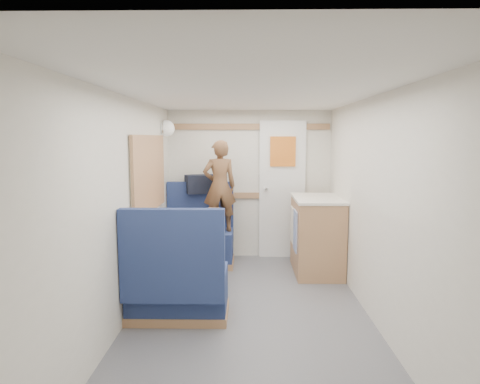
{
  "coord_description": "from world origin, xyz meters",
  "views": [
    {
      "loc": [
        -0.02,
        -3.55,
        1.63
      ],
      "look_at": [
        -0.1,
        0.9,
        1.07
      ],
      "focal_mm": 32.0,
      "sensor_mm": 36.0,
      "label": 1
    }
  ],
  "objects_px": {
    "galley_counter": "(316,234)",
    "duffel_bag": "(205,184)",
    "orange_fruit": "(204,218)",
    "bread_loaf": "(212,214)",
    "tumbler_left": "(162,224)",
    "bench_far": "(199,241)",
    "dome_light": "(166,128)",
    "beer_glass": "(210,215)",
    "salt_grinder": "(186,217)",
    "wine_glass": "(186,213)",
    "cheese_block": "(192,224)",
    "tumbler_right": "(190,216)",
    "pepper_grinder": "(190,218)",
    "bench_near": "(177,287)",
    "tray": "(198,226)",
    "dinette_table": "(190,236)",
    "person": "(220,186)"
  },
  "relations": [
    {
      "from": "tumbler_right",
      "to": "bread_loaf",
      "type": "height_order",
      "value": "tumbler_right"
    },
    {
      "from": "dinette_table",
      "to": "person",
      "type": "distance_m",
      "value": 0.95
    },
    {
      "from": "wine_glass",
      "to": "tumbler_right",
      "type": "height_order",
      "value": "wine_glass"
    },
    {
      "from": "dome_light",
      "to": "pepper_grinder",
      "type": "relative_size",
      "value": 1.96
    },
    {
      "from": "galley_counter",
      "to": "salt_grinder",
      "type": "height_order",
      "value": "galley_counter"
    },
    {
      "from": "person",
      "to": "orange_fruit",
      "type": "distance_m",
      "value": 0.88
    },
    {
      "from": "pepper_grinder",
      "to": "salt_grinder",
      "type": "relative_size",
      "value": 1.18
    },
    {
      "from": "tray",
      "to": "beer_glass",
      "type": "distance_m",
      "value": 0.45
    },
    {
      "from": "bench_near",
      "to": "salt_grinder",
      "type": "relative_size",
      "value": 12.12
    },
    {
      "from": "bench_far",
      "to": "cheese_block",
      "type": "bearing_deg",
      "value": -86.96
    },
    {
      "from": "dome_light",
      "to": "pepper_grinder",
      "type": "height_order",
      "value": "dome_light"
    },
    {
      "from": "bench_near",
      "to": "tumbler_left",
      "type": "xyz_separation_m",
      "value": [
        -0.22,
        0.49,
        0.48
      ]
    },
    {
      "from": "orange_fruit",
      "to": "beer_glass",
      "type": "relative_size",
      "value": 0.78
    },
    {
      "from": "tray",
      "to": "orange_fruit",
      "type": "relative_size",
      "value": 5.11
    },
    {
      "from": "galley_counter",
      "to": "tumbler_left",
      "type": "height_order",
      "value": "galley_counter"
    },
    {
      "from": "orange_fruit",
      "to": "bench_near",
      "type": "bearing_deg",
      "value": -101.17
    },
    {
      "from": "dome_light",
      "to": "beer_glass",
      "type": "height_order",
      "value": "dome_light"
    },
    {
      "from": "pepper_grinder",
      "to": "tumbler_right",
      "type": "bearing_deg",
      "value": 94.5
    },
    {
      "from": "bench_far",
      "to": "dome_light",
      "type": "height_order",
      "value": "dome_light"
    },
    {
      "from": "orange_fruit",
      "to": "galley_counter",
      "type": "bearing_deg",
      "value": 24.56
    },
    {
      "from": "bench_near",
      "to": "pepper_grinder",
      "type": "relative_size",
      "value": 10.3
    },
    {
      "from": "duffel_bag",
      "to": "wine_glass",
      "type": "xyz_separation_m",
      "value": [
        -0.08,
        -1.24,
        -0.18
      ]
    },
    {
      "from": "duffel_bag",
      "to": "tumbler_left",
      "type": "bearing_deg",
      "value": -120.59
    },
    {
      "from": "bench_far",
      "to": "galley_counter",
      "type": "height_order",
      "value": "bench_far"
    },
    {
      "from": "duffel_bag",
      "to": "bread_loaf",
      "type": "distance_m",
      "value": 0.92
    },
    {
      "from": "duffel_bag",
      "to": "beer_glass",
      "type": "relative_size",
      "value": 5.43
    },
    {
      "from": "bench_far",
      "to": "tray",
      "type": "height_order",
      "value": "bench_far"
    },
    {
      "from": "dinette_table",
      "to": "beer_glass",
      "type": "xyz_separation_m",
      "value": [
        0.21,
        0.19,
        0.2
      ]
    },
    {
      "from": "bench_far",
      "to": "bread_loaf",
      "type": "xyz_separation_m",
      "value": [
        0.23,
        -0.61,
        0.47
      ]
    },
    {
      "from": "cheese_block",
      "to": "wine_glass",
      "type": "xyz_separation_m",
      "value": [
        -0.08,
        0.12,
        0.09
      ]
    },
    {
      "from": "orange_fruit",
      "to": "beer_glass",
      "type": "bearing_deg",
      "value": 78.64
    },
    {
      "from": "tray",
      "to": "bread_loaf",
      "type": "bearing_deg",
      "value": 77.66
    },
    {
      "from": "dinette_table",
      "to": "cheese_block",
      "type": "height_order",
      "value": "cheese_block"
    },
    {
      "from": "salt_grinder",
      "to": "wine_glass",
      "type": "bearing_deg",
      "value": -83.87
    },
    {
      "from": "wine_glass",
      "to": "tumbler_left",
      "type": "distance_m",
      "value": 0.33
    },
    {
      "from": "cheese_block",
      "to": "beer_glass",
      "type": "relative_size",
      "value": 1.09
    },
    {
      "from": "tumbler_left",
      "to": "pepper_grinder",
      "type": "bearing_deg",
      "value": 56.47
    },
    {
      "from": "galley_counter",
      "to": "duffel_bag",
      "type": "relative_size",
      "value": 1.83
    },
    {
      "from": "galley_counter",
      "to": "tumbler_left",
      "type": "xyz_separation_m",
      "value": [
        -1.69,
        -0.92,
        0.31
      ]
    },
    {
      "from": "orange_fruit",
      "to": "salt_grinder",
      "type": "xyz_separation_m",
      "value": [
        -0.21,
        0.14,
        -0.01
      ]
    },
    {
      "from": "bench_near",
      "to": "dome_light",
      "type": "height_order",
      "value": "dome_light"
    },
    {
      "from": "bench_near",
      "to": "pepper_grinder",
      "type": "bearing_deg",
      "value": 89.49
    },
    {
      "from": "wine_glass",
      "to": "cheese_block",
      "type": "bearing_deg",
      "value": -55.65
    },
    {
      "from": "orange_fruit",
      "to": "bread_loaf",
      "type": "bearing_deg",
      "value": 77.95
    },
    {
      "from": "beer_glass",
      "to": "pepper_grinder",
      "type": "relative_size",
      "value": 0.91
    },
    {
      "from": "galley_counter",
      "to": "tumbler_right",
      "type": "height_order",
      "value": "galley_counter"
    },
    {
      "from": "bench_far",
      "to": "duffel_bag",
      "type": "bearing_deg",
      "value": 77.41
    },
    {
      "from": "dome_light",
      "to": "tumbler_left",
      "type": "height_order",
      "value": "dome_light"
    },
    {
      "from": "bench_near",
      "to": "wine_glass",
      "type": "height_order",
      "value": "bench_near"
    },
    {
      "from": "wine_glass",
      "to": "salt_grinder",
      "type": "xyz_separation_m",
      "value": [
        -0.02,
        0.21,
        -0.08
      ]
    }
  ]
}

